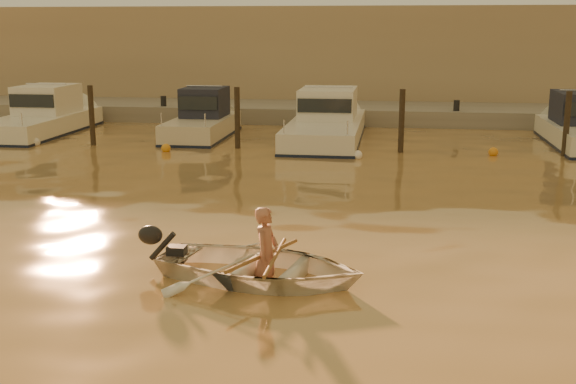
% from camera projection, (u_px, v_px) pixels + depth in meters
% --- Properties ---
extents(ground_plane, '(160.00, 160.00, 0.00)m').
position_uv_depth(ground_plane, '(422.00, 327.00, 9.65)').
color(ground_plane, olive).
rests_on(ground_plane, ground).
extents(dinghy, '(3.73, 2.99, 0.69)m').
position_uv_depth(dinghy, '(261.00, 267.00, 11.36)').
color(dinghy, silver).
rests_on(dinghy, ground_plane).
extents(person, '(0.46, 0.61, 1.50)m').
position_uv_depth(person, '(266.00, 254.00, 11.27)').
color(person, '#A16550').
rests_on(person, dinghy).
extents(outboard_motor, '(0.96, 0.57, 0.70)m').
position_uv_depth(outboard_motor, '(176.00, 254.00, 11.84)').
color(outboard_motor, black).
rests_on(outboard_motor, dinghy).
extents(oar_port, '(0.08, 2.10, 0.13)m').
position_uv_depth(oar_port, '(275.00, 257.00, 11.23)').
color(oar_port, brown).
rests_on(oar_port, dinghy).
extents(oar_starboard, '(0.82, 1.98, 0.13)m').
position_uv_depth(oar_starboard, '(263.00, 255.00, 11.30)').
color(oar_starboard, brown).
rests_on(oar_starboard, dinghy).
extents(moored_boat_0, '(2.23, 7.11, 1.75)m').
position_uv_depth(moored_boat_0, '(41.00, 117.00, 26.83)').
color(moored_boat_0, white).
rests_on(moored_boat_0, ground_plane).
extents(moored_boat_1, '(1.85, 5.65, 1.75)m').
position_uv_depth(moored_boat_1, '(202.00, 120.00, 25.96)').
color(moored_boat_1, beige).
rests_on(moored_boat_1, ground_plane).
extents(moored_boat_2, '(2.43, 8.08, 1.75)m').
position_uv_depth(moored_boat_2, '(326.00, 122.00, 25.33)').
color(moored_boat_2, silver).
rests_on(moored_boat_2, ground_plane).
extents(piling_0, '(0.18, 0.18, 2.20)m').
position_uv_depth(piling_0, '(92.00, 118.00, 24.23)').
color(piling_0, '#2D2319').
rests_on(piling_0, ground_plane).
extents(piling_1, '(0.18, 0.18, 2.20)m').
position_uv_depth(piling_1, '(237.00, 121.00, 23.53)').
color(piling_1, '#2D2319').
rests_on(piling_1, ground_plane).
extents(piling_2, '(0.18, 0.18, 2.20)m').
position_uv_depth(piling_2, '(401.00, 124.00, 22.78)').
color(piling_2, '#2D2319').
rests_on(piling_2, ground_plane).
extents(piling_3, '(0.18, 0.18, 2.20)m').
position_uv_depth(piling_3, '(566.00, 127.00, 22.08)').
color(piling_3, '#2D2319').
rests_on(piling_3, ground_plane).
extents(fender_a, '(0.30, 0.30, 0.30)m').
position_uv_depth(fender_a, '(36.00, 142.00, 24.30)').
color(fender_a, silver).
rests_on(fender_a, ground_plane).
extents(fender_b, '(0.30, 0.30, 0.30)m').
position_uv_depth(fender_b, '(166.00, 148.00, 23.11)').
color(fender_b, orange).
rests_on(fender_b, ground_plane).
extents(fender_c, '(0.30, 0.30, 0.30)m').
position_uv_depth(fender_c, '(358.00, 155.00, 21.88)').
color(fender_c, white).
rests_on(fender_c, ground_plane).
extents(fender_d, '(0.30, 0.30, 0.30)m').
position_uv_depth(fender_d, '(493.00, 152.00, 22.41)').
color(fender_d, orange).
rests_on(fender_d, ground_plane).
extents(quay, '(52.00, 4.00, 1.00)m').
position_uv_depth(quay, '(404.00, 118.00, 30.35)').
color(quay, gray).
rests_on(quay, ground_plane).
extents(waterfront_building, '(46.00, 7.00, 4.80)m').
position_uv_depth(waterfront_building, '(405.00, 58.00, 35.14)').
color(waterfront_building, '#9E8466').
rests_on(waterfront_building, quay).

